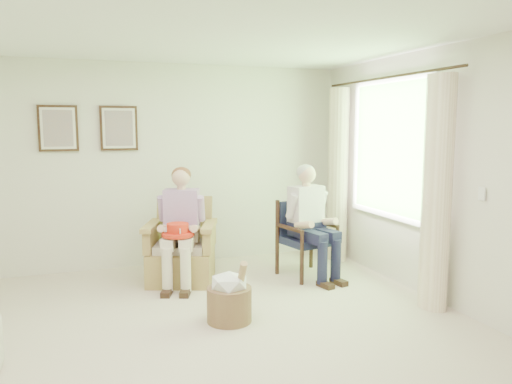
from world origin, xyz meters
TOP-DOWN VIEW (x-y plane):
  - floor at (0.00, 0.00)m, footprint 5.50×5.50m
  - back_wall at (0.00, 2.75)m, footprint 5.00×0.04m
  - front_wall at (0.00, -2.75)m, footprint 5.00×0.04m
  - right_wall at (2.50, 0.00)m, footprint 0.04×5.50m
  - ceiling at (0.00, 0.00)m, footprint 5.00×5.50m
  - window at (2.46, 1.20)m, footprint 0.13×2.50m
  - curtain_left at (2.33, 0.22)m, footprint 0.34×0.34m
  - curtain_right at (2.33, 2.18)m, footprint 0.34×0.34m
  - framed_print_left at (-1.15, 2.71)m, footprint 0.45×0.05m
  - framed_print_right at (-0.45, 2.71)m, footprint 0.45×0.05m
  - wicker_armchair at (0.14, 1.96)m, footprint 0.76×0.75m
  - wood_armchair at (1.62, 1.70)m, footprint 0.58×0.54m
  - person_wicker at (0.14, 1.83)m, footprint 0.40×0.62m
  - person_dark at (1.62, 1.55)m, footprint 0.40×0.62m
  - red_hat at (0.05, 1.64)m, footprint 0.35×0.35m
  - hatbox at (0.32, 0.56)m, footprint 0.55×0.55m

SIDE VIEW (x-z plane):
  - floor at x=0.00m, z-range 0.00..0.00m
  - hatbox at x=0.32m, z-range -0.07..0.55m
  - wicker_armchair at x=0.14m, z-range -0.18..0.79m
  - wood_armchair at x=1.62m, z-range 0.04..0.94m
  - red_hat at x=0.05m, z-range 0.59..0.73m
  - person_wicker at x=0.14m, z-range 0.10..1.42m
  - person_dark at x=1.62m, z-range 0.11..1.43m
  - curtain_left at x=2.33m, z-range 0.00..2.30m
  - curtain_right at x=2.33m, z-range 0.00..2.30m
  - back_wall at x=0.00m, z-range 0.00..2.60m
  - front_wall at x=0.00m, z-range 0.00..2.60m
  - right_wall at x=2.50m, z-range 0.00..2.60m
  - window at x=2.46m, z-range 0.77..2.40m
  - framed_print_left at x=-1.15m, z-range 1.51..2.06m
  - framed_print_right at x=-0.45m, z-range 1.51..2.06m
  - ceiling at x=0.00m, z-range 2.59..2.61m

